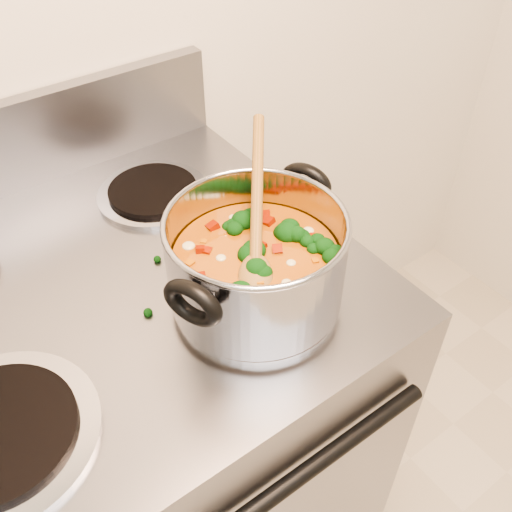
# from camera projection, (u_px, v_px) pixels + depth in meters

# --- Properties ---
(electric_range) EXTENTS (0.79, 0.71, 1.08)m
(electric_range) POSITION_uv_depth(u_px,v_px,m) (136.00, 447.00, 1.15)
(electric_range) COLOR gray
(electric_range) RESTS_ON ground
(stockpot) EXTENTS (0.31, 0.24, 0.15)m
(stockpot) POSITION_uv_depth(u_px,v_px,m) (256.00, 262.00, 0.77)
(stockpot) COLOR #A0A0A7
(stockpot) RESTS_ON electric_range
(wooden_spoon) EXTENTS (0.20, 0.25, 0.12)m
(wooden_spoon) POSITION_uv_depth(u_px,v_px,m) (256.00, 233.00, 0.76)
(wooden_spoon) COLOR brown
(wooden_spoon) RESTS_ON stockpot
(cooktop_crumbs) EXTENTS (0.10, 0.30, 0.01)m
(cooktop_crumbs) POSITION_uv_depth(u_px,v_px,m) (211.00, 336.00, 0.77)
(cooktop_crumbs) COLOR black
(cooktop_crumbs) RESTS_ON electric_range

